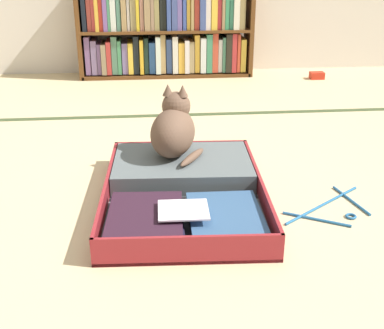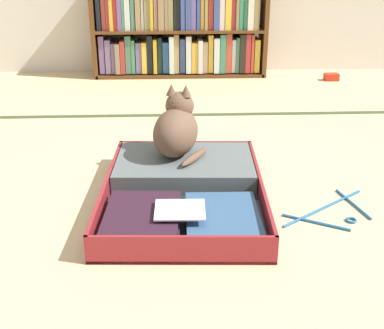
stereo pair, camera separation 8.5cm
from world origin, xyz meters
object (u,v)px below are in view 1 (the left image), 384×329
Objects in this scene: clothes_hanger at (332,208)px; small_red_pouch at (317,75)px; bookshelf at (166,33)px; open_suitcase at (182,187)px; black_cat at (174,129)px.

small_red_pouch reaches higher than clothes_hanger.
bookshelf is at bearing 103.02° from clothes_hanger.
open_suitcase is 2.66× the size of black_cat.
black_cat reaches higher than open_suitcase.
open_suitcase is 8.51× the size of small_red_pouch.
clothes_hanger is 2.07m from small_red_pouch.
small_red_pouch is at bearing -11.14° from bookshelf.
black_cat is 0.70m from clothes_hanger.
bookshelf is 1.15m from small_red_pouch.
open_suitcase is 0.57m from clothes_hanger.
clothes_hanger is (0.51, -2.21, -0.31)m from bookshelf.
small_red_pouch is (0.59, 1.99, 0.02)m from clothes_hanger.
small_red_pouch is (1.15, 1.63, -0.18)m from black_cat.
black_cat is at bearing 94.77° from open_suitcase.
open_suitcase is 0.27m from black_cat.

